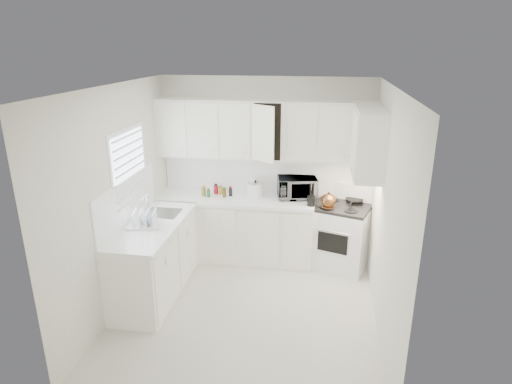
% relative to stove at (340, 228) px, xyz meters
% --- Properties ---
extents(floor, '(3.20, 3.20, 0.00)m').
position_rel_stove_xyz_m(floor, '(-1.09, -1.28, -0.58)').
color(floor, silver).
rests_on(floor, ground).
extents(ceiling, '(3.20, 3.20, 0.00)m').
position_rel_stove_xyz_m(ceiling, '(-1.09, -1.28, 2.02)').
color(ceiling, white).
rests_on(ceiling, ground).
extents(wall_back, '(3.00, 0.00, 3.00)m').
position_rel_stove_xyz_m(wall_back, '(-1.09, 0.32, 0.72)').
color(wall_back, white).
rests_on(wall_back, ground).
extents(wall_front, '(3.00, 0.00, 3.00)m').
position_rel_stove_xyz_m(wall_front, '(-1.09, -2.88, 0.72)').
color(wall_front, white).
rests_on(wall_front, ground).
extents(wall_left, '(0.00, 3.20, 3.20)m').
position_rel_stove_xyz_m(wall_left, '(-2.59, -1.28, 0.72)').
color(wall_left, white).
rests_on(wall_left, ground).
extents(wall_right, '(0.00, 3.20, 3.20)m').
position_rel_stove_xyz_m(wall_right, '(0.41, -1.28, 0.72)').
color(wall_right, white).
rests_on(wall_right, ground).
extents(window_blinds, '(0.06, 0.96, 1.06)m').
position_rel_stove_xyz_m(window_blinds, '(-2.57, -0.93, 0.97)').
color(window_blinds, white).
rests_on(window_blinds, wall_left).
extents(lower_cabinets_back, '(2.22, 0.60, 0.90)m').
position_rel_stove_xyz_m(lower_cabinets_back, '(-1.48, 0.02, -0.13)').
color(lower_cabinets_back, white).
rests_on(lower_cabinets_back, floor).
extents(lower_cabinets_left, '(0.60, 1.60, 0.90)m').
position_rel_stove_xyz_m(lower_cabinets_left, '(-2.29, -1.08, -0.13)').
color(lower_cabinets_left, white).
rests_on(lower_cabinets_left, floor).
extents(countertop_back, '(2.24, 0.64, 0.05)m').
position_rel_stove_xyz_m(countertop_back, '(-1.48, 0.01, 0.34)').
color(countertop_back, white).
rests_on(countertop_back, lower_cabinets_back).
extents(countertop_left, '(0.64, 1.62, 0.05)m').
position_rel_stove_xyz_m(countertop_left, '(-2.28, -1.08, 0.34)').
color(countertop_left, white).
rests_on(countertop_left, lower_cabinets_left).
extents(backsplash_back, '(2.98, 0.02, 0.55)m').
position_rel_stove_xyz_m(backsplash_back, '(-1.09, 0.31, 0.64)').
color(backsplash_back, white).
rests_on(backsplash_back, wall_back).
extents(backsplash_left, '(0.02, 1.60, 0.55)m').
position_rel_stove_xyz_m(backsplash_left, '(-2.58, -1.08, 0.64)').
color(backsplash_left, white).
rests_on(backsplash_left, wall_left).
extents(upper_cabinets_back, '(3.00, 0.33, 0.80)m').
position_rel_stove_xyz_m(upper_cabinets_back, '(-1.09, 0.16, 0.92)').
color(upper_cabinets_back, white).
rests_on(upper_cabinets_back, wall_back).
extents(upper_cabinets_right, '(0.33, 0.90, 0.80)m').
position_rel_stove_xyz_m(upper_cabinets_right, '(0.25, -0.46, 0.92)').
color(upper_cabinets_right, white).
rests_on(upper_cabinets_right, wall_right).
extents(sink, '(0.42, 0.38, 0.30)m').
position_rel_stove_xyz_m(sink, '(-2.28, -0.73, 0.49)').
color(sink, gray).
rests_on(sink, countertop_left).
extents(stove, '(0.92, 0.83, 1.17)m').
position_rel_stove_xyz_m(stove, '(0.00, 0.00, 0.00)').
color(stove, white).
rests_on(stove, floor).
extents(tea_kettle, '(0.29, 0.27, 0.23)m').
position_rel_stove_xyz_m(tea_kettle, '(-0.18, -0.16, 0.47)').
color(tea_kettle, brown).
rests_on(tea_kettle, stove).
extents(frying_pan, '(0.35, 0.46, 0.04)m').
position_rel_stove_xyz_m(frying_pan, '(0.18, 0.16, 0.38)').
color(frying_pan, black).
rests_on(frying_pan, stove).
extents(microwave, '(0.58, 0.40, 0.36)m').
position_rel_stove_xyz_m(microwave, '(-0.62, 0.14, 0.55)').
color(microwave, gray).
rests_on(microwave, countertop_back).
extents(rice_cooker, '(0.24, 0.24, 0.23)m').
position_rel_stove_xyz_m(rice_cooker, '(-1.21, 0.12, 0.48)').
color(rice_cooker, white).
rests_on(rice_cooker, countertop_back).
extents(paper_towel, '(0.12, 0.12, 0.27)m').
position_rel_stove_xyz_m(paper_towel, '(-1.24, 0.17, 0.50)').
color(paper_towel, white).
rests_on(paper_towel, countertop_back).
extents(utensil_crock, '(0.14, 0.14, 0.34)m').
position_rel_stove_xyz_m(utensil_crock, '(-0.41, -0.16, 0.53)').
color(utensil_crock, black).
rests_on(utensil_crock, countertop_back).
extents(dish_rack, '(0.44, 0.37, 0.21)m').
position_rel_stove_xyz_m(dish_rack, '(-2.35, -1.16, 0.47)').
color(dish_rack, white).
rests_on(dish_rack, countertop_left).
extents(spice_left_0, '(0.06, 0.06, 0.13)m').
position_rel_stove_xyz_m(spice_left_0, '(-1.94, 0.14, 0.43)').
color(spice_left_0, olive).
rests_on(spice_left_0, countertop_back).
extents(spice_left_1, '(0.06, 0.06, 0.13)m').
position_rel_stove_xyz_m(spice_left_1, '(-1.86, 0.05, 0.43)').
color(spice_left_1, '#226832').
rests_on(spice_left_1, countertop_back).
extents(spice_left_2, '(0.06, 0.06, 0.13)m').
position_rel_stove_xyz_m(spice_left_2, '(-1.79, 0.14, 0.43)').
color(spice_left_2, '#A7162A').
rests_on(spice_left_2, countertop_back).
extents(spice_left_3, '(0.06, 0.06, 0.13)m').
position_rel_stove_xyz_m(spice_left_3, '(-1.71, 0.05, 0.43)').
color(spice_left_3, gold).
rests_on(spice_left_3, countertop_back).
extents(spice_left_4, '(0.06, 0.06, 0.13)m').
position_rel_stove_xyz_m(spice_left_4, '(-1.64, 0.14, 0.43)').
color(spice_left_4, brown).
rests_on(spice_left_4, countertop_back).
extents(spice_left_5, '(0.06, 0.06, 0.13)m').
position_rel_stove_xyz_m(spice_left_5, '(-1.56, 0.05, 0.43)').
color(spice_left_5, black).
rests_on(spice_left_5, countertop_back).
extents(sauce_right_0, '(0.06, 0.06, 0.19)m').
position_rel_stove_xyz_m(sauce_right_0, '(-0.51, 0.18, 0.46)').
color(sauce_right_0, '#A7162A').
rests_on(sauce_right_0, countertop_back).
extents(sauce_right_1, '(0.06, 0.06, 0.19)m').
position_rel_stove_xyz_m(sauce_right_1, '(-0.45, 0.12, 0.46)').
color(sauce_right_1, gold).
rests_on(sauce_right_1, countertop_back).
extents(sauce_right_2, '(0.06, 0.06, 0.19)m').
position_rel_stove_xyz_m(sauce_right_2, '(-0.40, 0.18, 0.46)').
color(sauce_right_2, brown).
rests_on(sauce_right_2, countertop_back).
extents(sauce_right_3, '(0.06, 0.06, 0.19)m').
position_rel_stove_xyz_m(sauce_right_3, '(-0.34, 0.12, 0.46)').
color(sauce_right_3, black).
rests_on(sauce_right_3, countertop_back).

